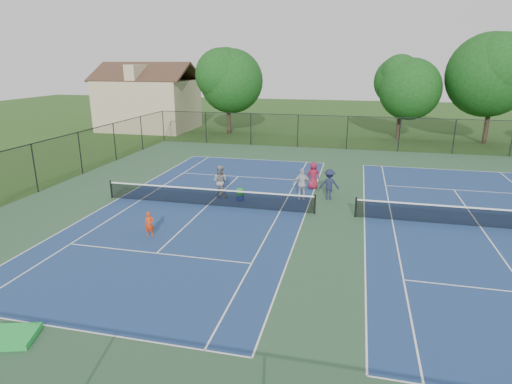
% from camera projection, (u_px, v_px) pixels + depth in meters
% --- Properties ---
extents(ground, '(140.00, 140.00, 0.00)m').
position_uv_depth(ground, '(335.00, 215.00, 22.32)').
color(ground, '#234716').
rests_on(ground, ground).
extents(court_pad, '(36.00, 36.00, 0.01)m').
position_uv_depth(court_pad, '(335.00, 215.00, 22.32)').
color(court_pad, '#2C4F34').
rests_on(court_pad, ground).
extents(tennis_court_left, '(12.00, 23.83, 1.07)m').
position_uv_depth(tennis_court_left, '(208.00, 204.00, 23.83)').
color(tennis_court_left, navy).
rests_on(tennis_court_left, ground).
extents(tennis_court_right, '(12.00, 23.83, 1.07)m').
position_uv_depth(tennis_court_right, '(481.00, 225.00, 20.75)').
color(tennis_court_right, navy).
rests_on(tennis_court_right, ground).
extents(perimeter_fence, '(36.08, 36.08, 3.02)m').
position_uv_depth(perimeter_fence, '(336.00, 186.00, 21.85)').
color(perimeter_fence, black).
rests_on(perimeter_fence, ground).
extents(tree_back_a, '(6.80, 6.80, 9.15)m').
position_uv_depth(tree_back_a, '(228.00, 77.00, 45.74)').
color(tree_back_a, '#2D2116').
rests_on(tree_back_a, ground).
extents(tree_back_c, '(6.00, 6.00, 8.40)m').
position_uv_depth(tree_back_c, '(403.00, 84.00, 42.86)').
color(tree_back_c, '#2D2116').
rests_on(tree_back_c, ground).
extents(tree_back_d, '(7.80, 7.80, 10.37)m').
position_uv_depth(tree_back_d, '(495.00, 71.00, 39.78)').
color(tree_back_d, '#2D2116').
rests_on(tree_back_d, ground).
extents(clapboard_house, '(10.80, 8.10, 7.65)m').
position_uv_depth(clapboard_house, '(149.00, 103.00, 49.74)').
color(clapboard_house, tan).
rests_on(clapboard_house, ground).
extents(child_player, '(0.50, 0.42, 1.18)m').
position_uv_depth(child_player, '(149.00, 224.00, 19.50)').
color(child_player, red).
rests_on(child_player, ground).
extents(instructor, '(1.03, 0.85, 1.92)m').
position_uv_depth(instructor, '(220.00, 181.00, 25.11)').
color(instructor, gray).
rests_on(instructor, ground).
extents(bystander_a, '(1.15, 0.67, 1.84)m').
position_uv_depth(bystander_a, '(302.00, 184.00, 24.68)').
color(bystander_a, silver).
rests_on(bystander_a, ground).
extents(bystander_b, '(1.21, 0.76, 1.79)m').
position_uv_depth(bystander_b, '(329.00, 184.00, 24.73)').
color(bystander_b, '#1B203B').
rests_on(bystander_b, ground).
extents(bystander_c, '(0.97, 0.79, 1.72)m').
position_uv_depth(bystander_c, '(313.00, 175.00, 26.78)').
color(bystander_c, maroon).
rests_on(bystander_c, ground).
extents(ball_crate, '(0.39, 0.32, 0.32)m').
position_uv_depth(ball_crate, '(240.00, 198.00, 24.66)').
color(ball_crate, navy).
rests_on(ball_crate, ground).
extents(ball_hopper, '(0.36, 0.30, 0.38)m').
position_uv_depth(ball_hopper, '(240.00, 192.00, 24.56)').
color(ball_hopper, green).
rests_on(ball_hopper, ball_crate).
extents(green_tarp, '(1.66, 1.49, 0.18)m').
position_uv_depth(green_tarp, '(10.00, 337.00, 12.34)').
color(green_tarp, green).
rests_on(green_tarp, ground).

